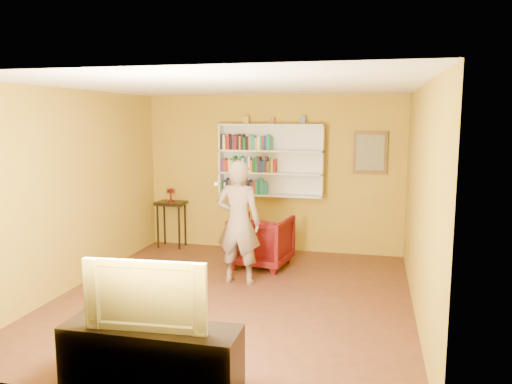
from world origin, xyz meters
TOP-DOWN VIEW (x-y plane):
  - room_shell at (0.00, 0.00)m, footprint 5.30×5.80m
  - bookshelf at (0.00, 2.41)m, footprint 1.80×0.29m
  - books_row_lower at (-0.45, 2.30)m, footprint 0.81×0.18m
  - books_row_middle at (-0.38, 2.30)m, footprint 0.95×0.19m
  - books_row_upper at (-0.43, 2.30)m, footprint 0.88×0.18m
  - ornament_left at (-0.43, 2.35)m, footprint 0.09×0.09m
  - ornament_centre at (0.02, 2.35)m, footprint 0.07×0.07m
  - ornament_right at (0.54, 2.35)m, footprint 0.09×0.09m
  - framed_painting at (1.65, 2.46)m, footprint 0.55×0.05m
  - console_table at (-1.81, 2.25)m, footprint 0.51×0.39m
  - ruby_lustre at (-1.81, 2.25)m, footprint 0.15×0.15m
  - armchair at (0.04, 1.47)m, footprint 0.97×0.99m
  - person at (-0.09, 0.59)m, footprint 0.66×0.45m
  - game_remote at (-0.33, 0.37)m, footprint 0.04×0.15m
  - tv_cabinet at (-0.10, -2.25)m, footprint 1.55×0.47m
  - television at (-0.10, -2.25)m, footprint 1.07×0.21m

SIDE VIEW (x-z plane):
  - tv_cabinet at x=-0.10m, z-range 0.00..0.55m
  - armchair at x=0.04m, z-range 0.00..0.80m
  - console_table at x=-1.81m, z-range 0.27..1.10m
  - television at x=-0.10m, z-range 0.55..1.16m
  - person at x=-0.09m, z-range 0.00..1.75m
  - ruby_lustre at x=-1.81m, z-range 0.88..1.12m
  - room_shell at x=0.00m, z-range -0.42..2.46m
  - books_row_lower at x=-0.45m, z-range 1.00..1.27m
  - game_remote at x=-0.33m, z-range 1.43..1.46m
  - books_row_middle at x=-0.38m, z-range 1.38..1.65m
  - bookshelf at x=0.00m, z-range 0.98..2.21m
  - framed_painting at x=1.65m, z-range 1.40..2.10m
  - books_row_upper at x=-0.43m, z-range 1.76..2.03m
  - ornament_centre at x=0.02m, z-range 2.21..2.31m
  - ornament_right at x=0.54m, z-range 2.21..2.34m
  - ornament_left at x=-0.43m, z-range 2.21..2.34m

